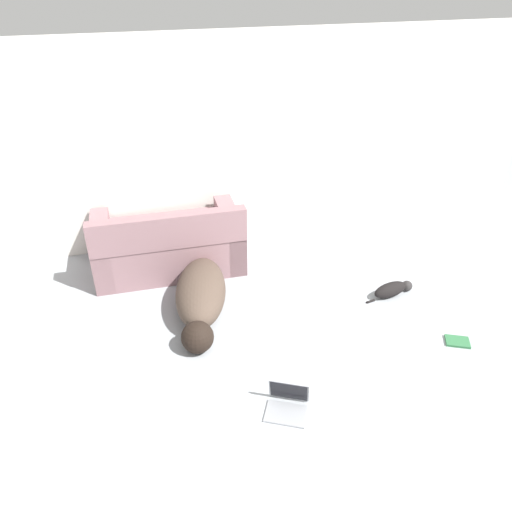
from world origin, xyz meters
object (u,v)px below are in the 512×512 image
Objects in this scene: dog at (201,296)px; book_green at (457,341)px; couch at (168,245)px; laptop_open at (288,400)px; cat at (392,289)px.

book_green is (2.19, -1.11, -0.19)m from dog.
laptop_open is at bearing 106.22° from couch.
laptop_open is at bearing -154.70° from cat.
book_green is (2.38, -2.06, -0.27)m from couch.
dog is (0.18, -0.95, -0.08)m from couch.
cat is (1.98, -0.27, -0.12)m from dog.
cat reaches higher than book_green.
couch is 1.04× the size of dog.
cat is at bearing 95.77° from dog.
couch is 6.37× the size of book_green.
dog is 6.13× the size of book_green.
laptop_open is (0.61, -2.35, -0.20)m from couch.
cat is (2.16, -1.22, -0.20)m from couch.
dog is at bearing 102.71° from couch.
laptop_open reaches higher than cat.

